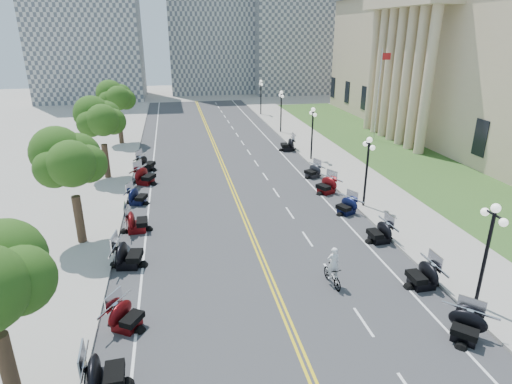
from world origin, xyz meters
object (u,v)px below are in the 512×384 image
flagpole (378,96)px  motorcycle_n_3 (467,325)px  cyclist_rider (334,250)px  bicycle (332,275)px  civic_building (497,58)px

flagpole → motorcycle_n_3: 33.99m
motorcycle_n_3 → cyclist_rider: cyclist_rider is taller
bicycle → cyclist_rider: 1.41m
civic_building → flagpole: size_ratio=5.10×
bicycle → cyclist_rider: bearing=0.0°
civic_building → bicycle: (-29.13, -27.00, -8.36)m
flagpole → bicycle: flagpole is taller
flagpole → cyclist_rider: size_ratio=5.79×
flagpole → bicycle: 31.27m
motorcycle_n_3 → civic_building: bearing=96.6°
civic_building → motorcycle_n_3: size_ratio=26.93×
cyclist_rider → civic_building: bearing=-137.2°
civic_building → cyclist_rider: size_ratio=29.51×
flagpole → civic_building: bearing=0.0°
motorcycle_n_3 → cyclist_rider: bearing=174.2°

